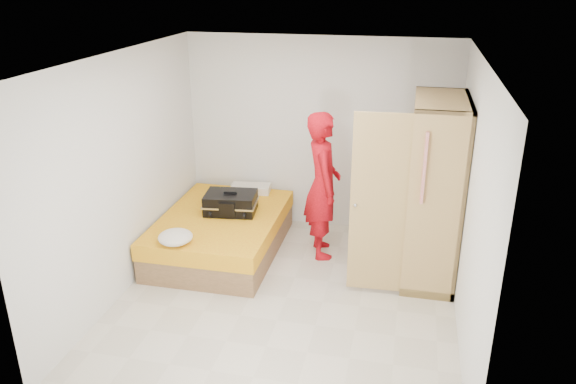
% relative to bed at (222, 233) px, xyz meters
% --- Properties ---
extents(room, '(4.00, 4.02, 2.60)m').
position_rel_bed_xyz_m(room, '(1.05, -0.90, 1.05)').
color(room, beige).
rests_on(room, ground).
extents(bed, '(1.42, 2.02, 0.50)m').
position_rel_bed_xyz_m(bed, '(0.00, 0.00, 0.00)').
color(bed, '#956943').
rests_on(bed, ground).
extents(wardrobe, '(1.17, 1.21, 2.10)m').
position_rel_bed_xyz_m(wardrobe, '(2.50, -0.04, 0.75)').
color(wardrobe, tan).
rests_on(wardrobe, ground).
extents(person, '(0.62, 0.77, 1.83)m').
position_rel_bed_xyz_m(person, '(1.24, 0.24, 0.66)').
color(person, red).
rests_on(person, ground).
extents(suitcase, '(0.70, 0.55, 0.28)m').
position_rel_bed_xyz_m(suitcase, '(0.09, 0.13, 0.37)').
color(suitcase, black).
rests_on(suitcase, bed).
extents(round_cushion, '(0.39, 0.39, 0.15)m').
position_rel_bed_xyz_m(round_cushion, '(-0.24, -0.84, 0.32)').
color(round_cushion, beige).
rests_on(round_cushion, bed).
extents(pillow, '(0.56, 0.32, 0.10)m').
position_rel_bed_xyz_m(pillow, '(0.15, 0.85, 0.30)').
color(pillow, beige).
rests_on(pillow, bed).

